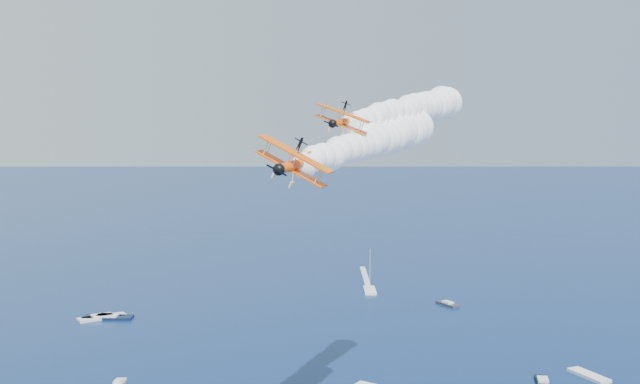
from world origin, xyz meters
TOP-DOWN VIEW (x-y plane):
  - biplane_lead at (3.60, 28.44)m, footprint 9.65×10.78m
  - biplane_trail at (-12.63, 17.97)m, footprint 11.58×12.70m
  - smoke_trail_lead at (26.44, 38.84)m, footprint 52.08×41.21m
  - smoke_trail_trail at (9.68, 29.47)m, footprint 52.21×44.03m
  - spectator_boats at (6.98, 117.95)m, footprint 203.92×186.11m
  - boat_wakes at (19.78, 98.25)m, footprint 230.52×146.61m

SIDE VIEW (x-z plane):
  - boat_wakes at x=19.78m, z-range 0.01..0.05m
  - spectator_boats at x=6.98m, z-range 0.00..0.70m
  - biplane_trail at x=-12.63m, z-range 46.69..55.81m
  - smoke_trail_trail at x=9.68m, z-range 48.28..57.96m
  - biplane_lead at x=3.60m, z-range 52.28..59.56m
  - smoke_trail_lead at x=26.44m, z-range 52.95..62.63m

